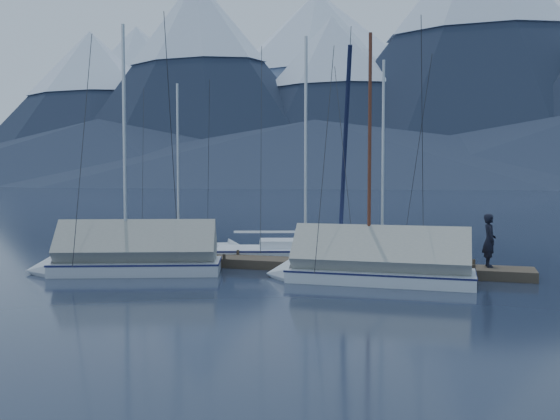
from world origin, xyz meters
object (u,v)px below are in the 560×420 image
(sailboat_open_mid, at_px, (318,255))
(sailboat_covered_far, at_px, (122,260))
(sailboat_covered_near, at_px, (364,268))
(sailboat_open_left, at_px, (189,251))
(person, at_px, (489,240))
(sailboat_open_right, at_px, (393,257))

(sailboat_open_mid, bearing_deg, sailboat_covered_far, -134.53)
(sailboat_covered_near, xyz_separation_m, sailboat_covered_far, (-8.52, -0.98, 0.03))
(sailboat_covered_near, bearing_deg, sailboat_open_left, 151.91)
(sailboat_covered_far, bearing_deg, sailboat_covered_near, 6.59)
(person, bearing_deg, sailboat_open_mid, 57.22)
(sailboat_open_right, relative_size, person, 4.91)
(sailboat_open_left, relative_size, sailboat_open_right, 0.92)
(sailboat_open_mid, relative_size, sailboat_covered_far, 1.06)
(sailboat_covered_near, height_order, person, sailboat_covered_near)
(sailboat_open_left, xyz_separation_m, sailboat_open_mid, (5.94, 0.21, 0.03))
(sailboat_open_left, distance_m, person, 12.92)
(sailboat_covered_far, xyz_separation_m, person, (12.46, 3.26, 0.79))
(sailboat_open_left, bearing_deg, sailboat_covered_far, -88.07)
(sailboat_open_right, height_order, sailboat_covered_far, sailboat_covered_far)
(sailboat_covered_far, height_order, person, sailboat_covered_far)
(sailboat_open_right, bearing_deg, person, -40.71)
(sailboat_open_left, distance_m, sailboat_open_right, 9.03)
(sailboat_open_mid, relative_size, sailboat_open_right, 1.13)
(sailboat_open_mid, bearing_deg, sailboat_open_left, -177.97)
(sailboat_open_mid, bearing_deg, person, -21.08)
(sailboat_open_mid, relative_size, person, 5.55)
(sailboat_covered_far, bearing_deg, sailboat_open_right, 36.00)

